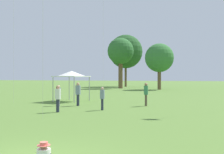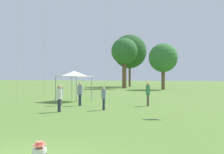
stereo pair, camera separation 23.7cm
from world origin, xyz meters
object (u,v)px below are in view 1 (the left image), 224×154
object	(u,v)px
person_standing_0	(146,92)
distant_tree_1	(159,58)
person_standing_3	(78,92)
canopy_tent	(71,74)
distant_tree_2	(121,52)
person_standing_1	(59,93)
person_standing_5	(58,96)
person_standing_6	(102,96)
distant_tree_0	(126,52)

from	to	relation	value
person_standing_0	distant_tree_1	size ratio (longest dim) A/B	0.22
person_standing_3	canopy_tent	xyz separation A→B (m)	(-2.25, 3.16, 1.42)
person_standing_3	person_standing_0	bearing A→B (deg)	118.28
canopy_tent	distant_tree_2	size ratio (longest dim) A/B	0.30
person_standing_3	canopy_tent	distance (m)	4.13
person_standing_1	distant_tree_2	size ratio (longest dim) A/B	0.16
person_standing_0	canopy_tent	xyz separation A→B (m)	(-7.21, 1.58, 1.41)
person_standing_5	distant_tree_2	bearing A→B (deg)	-81.21
person_standing_0	distant_tree_1	xyz separation A→B (m)	(-3.30, 26.86, 4.52)
person_standing_3	distant_tree_2	world-z (taller)	distant_tree_2
person_standing_5	distant_tree_1	size ratio (longest dim) A/B	0.20
canopy_tent	distant_tree_2	bearing A→B (deg)	98.42
person_standing_1	person_standing_5	bearing A→B (deg)	-77.41
person_standing_3	person_standing_1	bearing A→B (deg)	-60.34
distant_tree_2	person_standing_5	bearing A→B (deg)	-78.87
person_standing_6	distant_tree_0	bearing A→B (deg)	135.58
person_standing_1	distant_tree_2	world-z (taller)	distant_tree_2
person_standing_0	distant_tree_0	xyz separation A→B (m)	(-12.95, 38.57, 7.05)
canopy_tent	distant_tree_2	xyz separation A→B (m)	(-4.13, 27.92, 4.74)
person_standing_1	distant_tree_2	xyz separation A→B (m)	(-4.98, 31.57, 6.27)
person_standing_6	distant_tree_1	world-z (taller)	distant_tree_1
canopy_tent	person_standing_6	bearing A→B (deg)	-45.11
person_standing_1	person_standing_5	size ratio (longest dim) A/B	0.95
person_standing_3	distant_tree_1	world-z (taller)	distant_tree_1
person_standing_0	distant_tree_2	distance (m)	32.20
person_standing_6	distant_tree_0	distance (m)	43.93
person_standing_0	distant_tree_1	distance (m)	27.44
person_standing_1	distant_tree_0	xyz separation A→B (m)	(-6.60, 40.63, 7.17)
person_standing_1	distant_tree_2	bearing A→B (deg)	81.54
canopy_tent	distant_tree_0	size ratio (longest dim) A/B	0.25
person_standing_0	distant_tree_0	distance (m)	41.29
person_standing_0	distant_tree_0	world-z (taller)	distant_tree_0
person_standing_6	canopy_tent	xyz separation A→B (m)	(-4.98, 5.00, 1.55)
canopy_tent	person_standing_1	bearing A→B (deg)	-76.85
person_standing_3	distant_tree_0	world-z (taller)	distant_tree_0
person_standing_1	distant_tree_0	world-z (taller)	distant_tree_0
distant_tree_2	person_standing_6	bearing A→B (deg)	-74.53
person_standing_6	distant_tree_0	world-z (taller)	distant_tree_0
person_standing_1	canopy_tent	size ratio (longest dim) A/B	0.53
person_standing_0	person_standing_5	xyz separation A→B (m)	(-4.50, -5.29, -0.08)
canopy_tent	person_standing_5	bearing A→B (deg)	-68.44
person_standing_3	canopy_tent	world-z (taller)	canopy_tent
person_standing_3	distant_tree_0	size ratio (longest dim) A/B	0.15
person_standing_5	person_standing_3	bearing A→B (deg)	-85.25
person_standing_1	distant_tree_1	world-z (taller)	distant_tree_1
person_standing_3	person_standing_5	bearing A→B (deg)	17.65
person_standing_5	distant_tree_1	distance (m)	32.50
person_standing_5	person_standing_6	distance (m)	2.94
person_standing_3	person_standing_6	size ratio (longest dim) A/B	1.15
distant_tree_0	distant_tree_2	size ratio (longest dim) A/B	1.21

